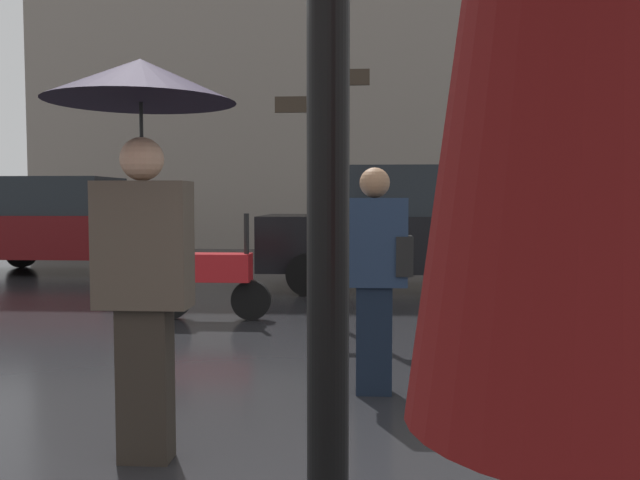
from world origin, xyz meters
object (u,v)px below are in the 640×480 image
pedestrian_with_umbrella (142,154)px  parked_car_right (62,224)px  street_signpost (321,161)px  parked_car_left (399,227)px  pedestrian_with_bag (376,266)px  parked_scooter (207,272)px

pedestrian_with_umbrella → parked_car_right: bearing=103.2°
parked_car_right → street_signpost: street_signpost is taller
parked_car_left → street_signpost: 3.12m
street_signpost → parked_car_left: bearing=69.7°
pedestrian_with_umbrella → pedestrian_with_bag: bearing=31.8°
parked_car_right → street_signpost: (5.24, -4.57, 0.92)m
parked_car_left → street_signpost: bearing=-110.7°
parked_scooter → parked_car_left: 3.74m
pedestrian_with_bag → parked_car_left: 5.70m
parked_scooter → parked_car_right: parked_car_right is taller
pedestrian_with_umbrella → parked_scooter: size_ratio=1.52×
parked_scooter → street_signpost: (1.32, 0.07, 1.28)m
pedestrian_with_umbrella → pedestrian_with_bag: size_ratio=1.31×
pedestrian_with_bag → parked_scooter: pedestrian_with_bag is taller
parked_scooter → street_signpost: size_ratio=0.46×
parked_car_left → parked_car_right: (-6.28, 1.77, -0.04)m
parked_car_right → pedestrian_with_bag: bearing=131.4°
pedestrian_with_bag → street_signpost: street_signpost is taller
street_signpost → pedestrian_with_bag: bearing=-78.4°
parked_car_right → street_signpost: size_ratio=1.36×
parked_car_left → street_signpost: (-1.04, -2.80, 0.88)m
pedestrian_with_umbrella → parked_car_left: 7.22m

